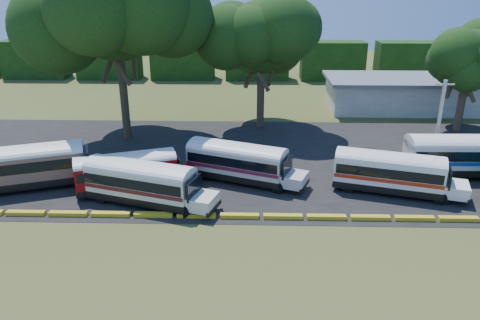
{
  "coord_description": "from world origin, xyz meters",
  "views": [
    {
      "loc": [
        -0.67,
        -27.67,
        15.66
      ],
      "look_at": [
        -1.61,
        6.0,
        2.35
      ],
      "focal_mm": 35.0,
      "sensor_mm": 36.0,
      "label": 1
    }
  ],
  "objects_px": {
    "bus_red": "(129,169)",
    "tree_west": "(116,7)",
    "bus_cream_west": "(143,181)",
    "bus_beige": "(29,164)",
    "bus_white_red": "(391,171)"
  },
  "relations": [
    {
      "from": "bus_red",
      "to": "tree_west",
      "type": "height_order",
      "value": "tree_west"
    },
    {
      "from": "bus_cream_west",
      "to": "bus_beige",
      "type": "bearing_deg",
      "value": -177.19
    },
    {
      "from": "bus_beige",
      "to": "tree_west",
      "type": "height_order",
      "value": "tree_west"
    },
    {
      "from": "bus_red",
      "to": "tree_west",
      "type": "xyz_separation_m",
      "value": [
        -3.39,
        12.5,
        11.14
      ]
    },
    {
      "from": "bus_beige",
      "to": "bus_white_red",
      "type": "relative_size",
      "value": 1.08
    },
    {
      "from": "bus_cream_west",
      "to": "tree_west",
      "type": "height_order",
      "value": "tree_west"
    },
    {
      "from": "bus_cream_west",
      "to": "tree_west",
      "type": "relative_size",
      "value": 0.57
    },
    {
      "from": "bus_beige",
      "to": "bus_white_red",
      "type": "height_order",
      "value": "bus_beige"
    },
    {
      "from": "bus_cream_west",
      "to": "tree_west",
      "type": "xyz_separation_m",
      "value": [
        -4.99,
        14.8,
        11.05
      ]
    },
    {
      "from": "bus_beige",
      "to": "bus_cream_west",
      "type": "bearing_deg",
      "value": -35.1
    },
    {
      "from": "bus_beige",
      "to": "bus_white_red",
      "type": "bearing_deg",
      "value": -20.41
    },
    {
      "from": "bus_beige",
      "to": "bus_white_red",
      "type": "xyz_separation_m",
      "value": [
        28.0,
        -0.12,
        -0.19
      ]
    },
    {
      "from": "bus_beige",
      "to": "bus_red",
      "type": "height_order",
      "value": "bus_beige"
    },
    {
      "from": "bus_beige",
      "to": "bus_white_red",
      "type": "distance_m",
      "value": 28.0
    },
    {
      "from": "bus_red",
      "to": "bus_cream_west",
      "type": "height_order",
      "value": "bus_cream_west"
    }
  ]
}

